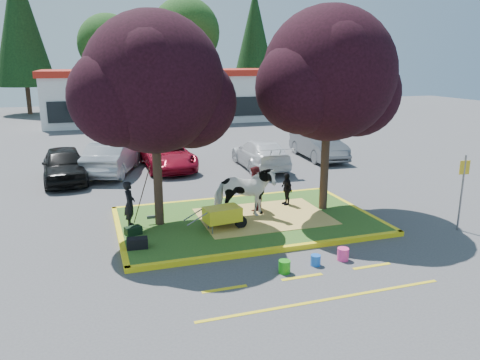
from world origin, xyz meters
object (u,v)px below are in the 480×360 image
object	(u,v)px
calf	(221,217)
sign_post	(463,185)
handler	(130,204)
bucket_green	(284,267)
car_silver	(113,157)
wheelbarrow	(223,215)
bucket_blue	(316,260)
cow	(244,192)
bucket_pink	(343,254)
car_black	(64,165)

from	to	relation	value
calf	sign_post	xyz separation A→B (m)	(7.08, -2.44, 1.09)
calf	handler	distance (m)	2.88
bucket_green	car_silver	bearing A→B (deg)	105.28
wheelbarrow	bucket_blue	distance (m)	3.37
sign_post	car_silver	xyz separation A→B (m)	(-9.82, 11.25, -0.69)
handler	wheelbarrow	distance (m)	2.94
cow	sign_post	bearing A→B (deg)	-100.83
cow	bucket_green	distance (m)	4.14
handler	sign_post	distance (m)	10.33
sign_post	bucket_pink	size ratio (longest dim) A/B	7.19
cow	bucket_blue	xyz separation A→B (m)	(0.64, -3.89, -0.85)
handler	sign_post	bearing A→B (deg)	-98.47
cow	car_silver	xyz separation A→B (m)	(-3.69, 8.35, -0.21)
bucket_blue	car_black	size ratio (longest dim) A/B	0.06
calf	bucket_pink	distance (m)	4.15
bucket_green	bucket_pink	xyz separation A→B (m)	(1.80, 0.22, 0.00)
sign_post	car_black	distance (m)	15.86
handler	bucket_green	bearing A→B (deg)	-132.42
bucket_pink	car_black	xyz separation A→B (m)	(-7.33, 11.28, 0.58)
wheelbarrow	cow	bearing A→B (deg)	36.99
handler	wheelbarrow	size ratio (longest dim) A/B	0.74
car_black	sign_post	bearing A→B (deg)	-44.76
car_silver	handler	bearing A→B (deg)	109.00
sign_post	bucket_blue	distance (m)	5.74
wheelbarrow	bucket_green	size ratio (longest dim) A/B	6.01
cow	car_silver	world-z (taller)	cow
car_black	car_silver	size ratio (longest dim) A/B	0.92
bucket_pink	car_black	size ratio (longest dim) A/B	0.08
bucket_pink	handler	bearing A→B (deg)	141.84
calf	wheelbarrow	bearing A→B (deg)	-92.83
handler	bucket_pink	world-z (taller)	handler
cow	calf	distance (m)	1.22
cow	car_black	distance (m)	9.48
bucket_green	sign_post	bearing A→B (deg)	9.99
bucket_green	bucket_pink	size ratio (longest dim) A/B	0.97
bucket_blue	car_black	distance (m)	13.09
car_black	car_silver	xyz separation A→B (m)	(2.15, 0.88, 0.04)
cow	bucket_pink	world-z (taller)	cow
bucket_green	handler	bearing A→B (deg)	128.23
sign_post	car_black	xyz separation A→B (m)	(-11.97, 10.37, -0.72)
bucket_green	wheelbarrow	bearing A→B (deg)	103.69
calf	car_black	world-z (taller)	car_black
bucket_green	calf	bearing A→B (deg)	100.12
cow	calf	xyz separation A→B (m)	(-0.94, -0.47, -0.61)
bucket_green	car_silver	distance (m)	12.86
cow	wheelbarrow	world-z (taller)	cow
cow	handler	bearing A→B (deg)	100.64
wheelbarrow	sign_post	world-z (taller)	sign_post
calf	bucket_blue	distance (m)	3.78
bucket_pink	bucket_blue	world-z (taller)	bucket_pink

